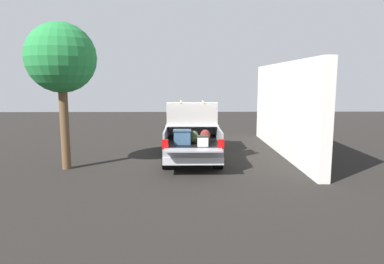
# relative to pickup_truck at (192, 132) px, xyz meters

# --- Properties ---
(ground_plane) EXTENTS (40.00, 40.00, 0.00)m
(ground_plane) POSITION_rel_pickup_truck_xyz_m (-0.37, -0.00, -0.97)
(ground_plane) COLOR black
(pickup_truck) EXTENTS (6.05, 2.06, 2.23)m
(pickup_truck) POSITION_rel_pickup_truck_xyz_m (0.00, 0.00, 0.00)
(pickup_truck) COLOR gray
(pickup_truck) RESTS_ON ground_plane
(building_facade) EXTENTS (8.95, 0.36, 3.71)m
(building_facade) POSITION_rel_pickup_truck_xyz_m (0.47, -3.81, 0.88)
(building_facade) COLOR silver
(building_facade) RESTS_ON ground_plane
(tree_background) EXTENTS (2.30, 2.30, 4.89)m
(tree_background) POSITION_rel_pickup_truck_xyz_m (-2.06, 4.32, 2.72)
(tree_background) COLOR brown
(tree_background) RESTS_ON ground_plane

